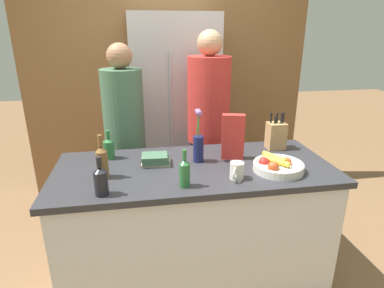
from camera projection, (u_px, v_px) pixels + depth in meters
name	position (u px, v px, depth m)	size (l,w,h in m)	color
ground_plane	(194.00, 276.00, 2.41)	(14.00, 14.00, 0.00)	brown
kitchen_island	(194.00, 225.00, 2.25)	(1.81, 0.79, 0.90)	silver
back_wall_wood	(169.00, 73.00, 3.47)	(3.01, 0.12, 2.60)	brown
refrigerator	(174.00, 113.00, 3.25)	(0.82, 0.63, 1.89)	#B7B7BC
fruit_bowl	(278.00, 165.00, 2.02)	(0.32, 0.32, 0.10)	silver
knife_block	(276.00, 135.00, 2.39)	(0.13, 0.11, 0.28)	tan
flower_vase	(198.00, 143.00, 2.14)	(0.07, 0.07, 0.36)	#191E4C
cereal_box	(233.00, 137.00, 2.18)	(0.16, 0.09, 0.31)	red
coffee_mug	(237.00, 171.00, 1.91)	(0.09, 0.12, 0.10)	silver
book_stack	(155.00, 159.00, 2.13)	(0.20, 0.16, 0.07)	#B7A88E
bottle_oil	(101.00, 180.00, 1.71)	(0.07, 0.07, 0.22)	black
bottle_vinegar	(102.00, 161.00, 1.91)	(0.07, 0.07, 0.27)	brown
bottle_wine	(185.00, 172.00, 1.80)	(0.06, 0.06, 0.22)	#286633
bottle_water	(109.00, 148.00, 2.21)	(0.07, 0.07, 0.20)	#286633
person_at_sink	(125.00, 135.00, 2.61)	(0.32, 0.32, 1.66)	#383842
person_in_blue	(208.00, 124.00, 2.74)	(0.36, 0.36, 1.75)	#383842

